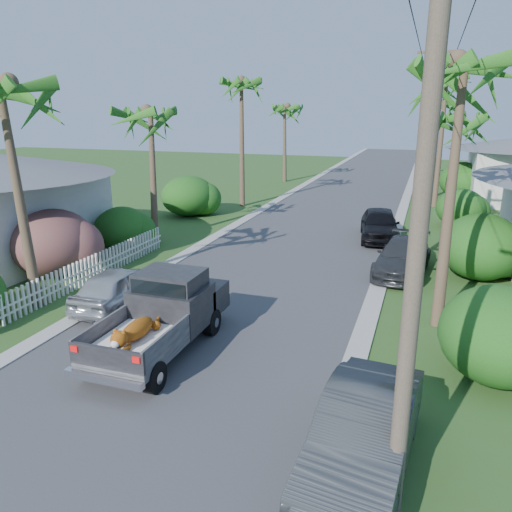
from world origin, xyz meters
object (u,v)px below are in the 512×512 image
at_px(parked_car_rn, 364,436).
at_px(palm_l_a, 4,85).
at_px(pickup_truck, 167,311).
at_px(palm_l_c, 241,81).
at_px(palm_r_c, 447,78).
at_px(parked_car_rm, 403,257).
at_px(parked_car_ln, 119,287).
at_px(utility_pole_b, 429,151).
at_px(palm_l_d, 285,107).
at_px(utility_pole_a, 418,235).
at_px(palm_l_b, 149,111).
at_px(palm_r_b, 457,116).
at_px(palm_r_a, 465,63).
at_px(utility_pole_c, 431,134).
at_px(utility_pole_d, 432,127).
at_px(palm_r_d, 445,103).
at_px(parked_car_rf, 380,225).

distance_m(parked_car_rn, palm_l_a, 13.50).
relative_size(pickup_truck, palm_l_c, 0.56).
bearing_deg(palm_r_c, parked_car_rm, -94.46).
relative_size(parked_car_rn, parked_car_ln, 1.14).
xyz_separation_m(parked_car_rm, utility_pole_b, (0.60, 2.39, 3.94)).
height_order(palm_l_d, utility_pole_a, utility_pole_a).
xyz_separation_m(palm_l_b, utility_pole_b, (12.40, 1.00, -1.55)).
height_order(parked_car_rm, palm_l_d, palm_l_d).
height_order(palm_r_b, palm_r_c, palm_r_c).
relative_size(palm_r_a, utility_pole_c, 0.97).
bearing_deg(utility_pole_d, palm_l_a, -106.44).
bearing_deg(parked_car_rm, palm_r_b, 75.06).
bearing_deg(palm_l_b, palm_r_c, 47.12).
bearing_deg(pickup_truck, palm_r_b, 60.65).
bearing_deg(palm_l_b, palm_r_a, -24.61).
height_order(palm_r_d, utility_pole_b, utility_pole_b).
relative_size(parked_car_rn, palm_r_d, 0.56).
height_order(palm_l_a, palm_l_c, palm_l_c).
relative_size(parked_car_rf, utility_pole_c, 0.50).
relative_size(palm_r_c, utility_pole_d, 1.04).
distance_m(parked_car_ln, palm_l_a, 6.86).
bearing_deg(palm_r_c, palm_l_a, -118.33).
bearing_deg(palm_r_b, utility_pole_a, -93.37).
relative_size(palm_l_b, utility_pole_b, 0.82).
bearing_deg(utility_pole_c, palm_l_a, -115.27).
bearing_deg(parked_car_rm, pickup_truck, -118.49).
bearing_deg(utility_pole_a, pickup_truck, 147.53).
height_order(parked_car_rn, parked_car_ln, parked_car_rn).
distance_m(palm_l_b, utility_pole_d, 33.42).
bearing_deg(palm_l_a, parked_car_rf, 52.46).
distance_m(pickup_truck, parked_car_ln, 3.56).
relative_size(palm_l_b, palm_r_a, 0.85).
relative_size(parked_car_ln, palm_r_c, 0.42).
distance_m(parked_car_ln, palm_l_d, 30.63).
bearing_deg(palm_l_b, utility_pole_d, 68.20).
bearing_deg(palm_l_d, palm_l_a, -89.45).
height_order(parked_car_rf, palm_l_a, palm_l_a).
height_order(utility_pole_c, utility_pole_d, same).
relative_size(parked_car_rm, palm_l_b, 0.61).
bearing_deg(parked_car_rn, palm_l_b, 136.34).
distance_m(parked_car_rf, palm_r_b, 6.04).
bearing_deg(parked_car_ln, palm_l_c, -84.02).
bearing_deg(parked_car_rm, parked_car_rn, -84.92).
height_order(palm_l_b, palm_r_a, palm_r_a).
xyz_separation_m(pickup_truck, utility_pole_a, (6.30, -4.01, 3.59)).
bearing_deg(palm_l_d, utility_pole_d, 36.64).
bearing_deg(palm_l_b, palm_l_c, 85.43).
distance_m(pickup_truck, parked_car_rf, 14.40).
xyz_separation_m(palm_l_b, palm_r_c, (13.00, 14.00, 1.96)).
relative_size(parked_car_rf, parked_car_ln, 1.15).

